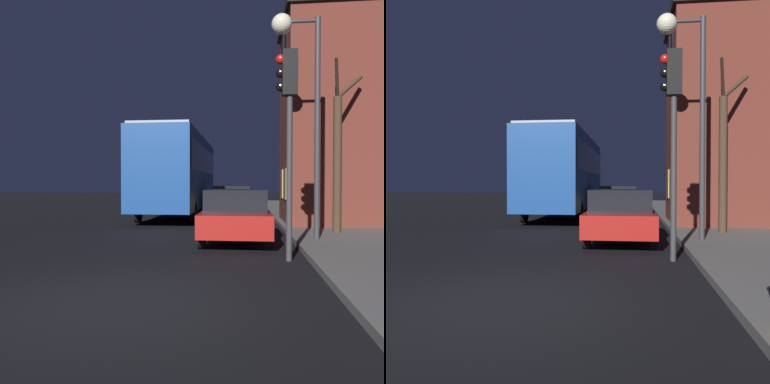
% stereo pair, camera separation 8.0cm
% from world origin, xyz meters
% --- Properties ---
extents(ground_plane, '(120.00, 120.00, 0.00)m').
position_xyz_m(ground_plane, '(0.00, 0.00, 0.00)').
color(ground_plane, black).
extents(brick_building, '(4.13, 4.27, 7.54)m').
position_xyz_m(brick_building, '(5.19, 10.76, 3.92)').
color(brick_building, brown).
rests_on(brick_building, sidewalk).
extents(streetlamp, '(1.23, 0.53, 5.76)m').
position_xyz_m(streetlamp, '(3.10, 5.80, 4.51)').
color(streetlamp, '#38383A').
rests_on(streetlamp, sidewalk).
extents(traffic_light, '(0.43, 0.24, 4.22)m').
position_xyz_m(traffic_light, '(2.63, 3.33, 3.03)').
color(traffic_light, '#38383A').
rests_on(traffic_light, ground).
extents(bare_tree, '(1.20, 1.83, 4.85)m').
position_xyz_m(bare_tree, '(4.49, 7.44, 2.49)').
color(bare_tree, '#473323').
rests_on(bare_tree, sidewalk).
extents(bus, '(2.42, 11.48, 3.77)m').
position_xyz_m(bus, '(-1.27, 14.76, 2.23)').
color(bus, '#194793').
rests_on(bus, ground).
extents(car_near_lane, '(1.75, 3.85, 1.40)m').
position_xyz_m(car_near_lane, '(1.55, 5.91, 0.72)').
color(car_near_lane, '#B21E19').
rests_on(car_near_lane, ground).
extents(car_mid_lane, '(1.85, 4.07, 1.43)m').
position_xyz_m(car_mid_lane, '(1.22, 14.78, 0.76)').
color(car_mid_lane, olive).
rests_on(car_mid_lane, ground).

